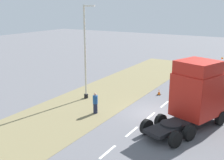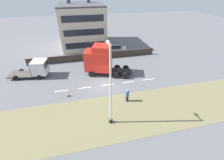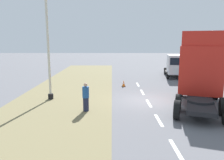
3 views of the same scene
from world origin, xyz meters
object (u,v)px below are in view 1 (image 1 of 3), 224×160
(lorry_cab, at_px, (199,93))
(traffic_cone_lead, at_px, (159,92))
(lamp_post, at_px, (86,57))
(pedestrian, at_px, (95,103))

(lorry_cab, xyz_separation_m, traffic_cone_lead, (-4.88, 5.07, -2.10))
(lamp_post, relative_size, pedestrian, 4.91)
(lorry_cab, xyz_separation_m, pedestrian, (-7.51, -2.05, -1.54))
(lorry_cab, distance_m, lamp_post, 10.44)
(lorry_cab, distance_m, pedestrian, 7.93)
(lamp_post, relative_size, traffic_cone_lead, 14.58)
(lorry_cab, bearing_deg, pedestrian, -145.19)
(traffic_cone_lead, bearing_deg, pedestrian, -110.26)
(pedestrian, bearing_deg, lorry_cab, 15.27)
(pedestrian, xyz_separation_m, traffic_cone_lead, (2.63, 7.12, -0.56))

